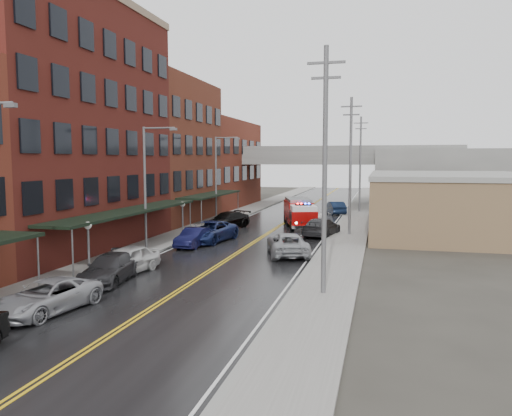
# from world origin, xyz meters

# --- Properties ---
(road) EXTENTS (11.00, 160.00, 0.02)m
(road) POSITION_xyz_m (0.00, 30.00, 0.01)
(road) COLOR black
(road) RESTS_ON ground
(sidewalk_left) EXTENTS (3.00, 160.00, 0.15)m
(sidewalk_left) POSITION_xyz_m (-7.30, 30.00, 0.07)
(sidewalk_left) COLOR slate
(sidewalk_left) RESTS_ON ground
(sidewalk_right) EXTENTS (3.00, 160.00, 0.15)m
(sidewalk_right) POSITION_xyz_m (7.30, 30.00, 0.07)
(sidewalk_right) COLOR slate
(sidewalk_right) RESTS_ON ground
(curb_left) EXTENTS (0.30, 160.00, 0.15)m
(curb_left) POSITION_xyz_m (-5.65, 30.00, 0.07)
(curb_left) COLOR gray
(curb_left) RESTS_ON ground
(curb_right) EXTENTS (0.30, 160.00, 0.15)m
(curb_right) POSITION_xyz_m (5.65, 30.00, 0.07)
(curb_right) COLOR gray
(curb_right) RESTS_ON ground
(brick_building_b) EXTENTS (9.00, 20.00, 18.00)m
(brick_building_b) POSITION_xyz_m (-13.30, 23.00, 9.00)
(brick_building_b) COLOR #4C1614
(brick_building_b) RESTS_ON ground
(brick_building_c) EXTENTS (9.00, 15.00, 15.00)m
(brick_building_c) POSITION_xyz_m (-13.30, 40.50, 7.50)
(brick_building_c) COLOR #5D251B
(brick_building_c) RESTS_ON ground
(brick_building_far) EXTENTS (9.00, 20.00, 12.00)m
(brick_building_far) POSITION_xyz_m (-13.30, 58.00, 6.00)
(brick_building_far) COLOR brown
(brick_building_far) RESTS_ON ground
(tan_building) EXTENTS (14.00, 22.00, 5.00)m
(tan_building) POSITION_xyz_m (16.00, 40.00, 2.50)
(tan_building) COLOR olive
(tan_building) RESTS_ON ground
(right_far_block) EXTENTS (18.00, 30.00, 8.00)m
(right_far_block) POSITION_xyz_m (18.00, 70.00, 4.00)
(right_far_block) COLOR slate
(right_far_block) RESTS_ON ground
(awning_1) EXTENTS (2.60, 18.00, 3.09)m
(awning_1) POSITION_xyz_m (-7.49, 23.00, 2.99)
(awning_1) COLOR black
(awning_1) RESTS_ON ground
(awning_2) EXTENTS (2.60, 13.00, 3.09)m
(awning_2) POSITION_xyz_m (-7.49, 40.50, 2.99)
(awning_2) COLOR black
(awning_2) RESTS_ON ground
(globe_lamp_1) EXTENTS (0.44, 0.44, 3.12)m
(globe_lamp_1) POSITION_xyz_m (-6.40, 16.00, 2.31)
(globe_lamp_1) COLOR #59595B
(globe_lamp_1) RESTS_ON ground
(globe_lamp_2) EXTENTS (0.44, 0.44, 3.12)m
(globe_lamp_2) POSITION_xyz_m (-6.40, 30.00, 2.31)
(globe_lamp_2) COLOR #59595B
(globe_lamp_2) RESTS_ON ground
(street_lamp_1) EXTENTS (2.64, 0.22, 9.00)m
(street_lamp_1) POSITION_xyz_m (-6.55, 24.00, 5.19)
(street_lamp_1) COLOR #59595B
(street_lamp_1) RESTS_ON ground
(street_lamp_2) EXTENTS (2.64, 0.22, 9.00)m
(street_lamp_2) POSITION_xyz_m (-6.55, 40.00, 5.19)
(street_lamp_2) COLOR #59595B
(street_lamp_2) RESTS_ON ground
(utility_pole_0) EXTENTS (1.80, 0.24, 12.00)m
(utility_pole_0) POSITION_xyz_m (7.20, 15.00, 6.31)
(utility_pole_0) COLOR #59595B
(utility_pole_0) RESTS_ON ground
(utility_pole_1) EXTENTS (1.80, 0.24, 12.00)m
(utility_pole_1) POSITION_xyz_m (7.20, 35.00, 6.31)
(utility_pole_1) COLOR #59595B
(utility_pole_1) RESTS_ON ground
(utility_pole_2) EXTENTS (1.80, 0.24, 12.00)m
(utility_pole_2) POSITION_xyz_m (7.20, 55.00, 6.31)
(utility_pole_2) COLOR #59595B
(utility_pole_2) RESTS_ON ground
(overpass) EXTENTS (40.00, 10.00, 7.50)m
(overpass) POSITION_xyz_m (0.00, 62.00, 5.99)
(overpass) COLOR slate
(overpass) RESTS_ON ground
(fire_truck) EXTENTS (4.69, 7.98, 2.78)m
(fire_truck) POSITION_xyz_m (2.10, 39.32, 1.50)
(fire_truck) COLOR #8F0706
(fire_truck) RESTS_ON ground
(parked_car_left_2) EXTENTS (3.08, 5.36, 1.41)m
(parked_car_left_2) POSITION_xyz_m (-4.17, 9.30, 0.70)
(parked_car_left_2) COLOR gray
(parked_car_left_2) RESTS_ON ground
(parked_car_left_3) EXTENTS (2.70, 5.34, 1.48)m
(parked_car_left_3) POSITION_xyz_m (-4.42, 14.93, 0.74)
(parked_car_left_3) COLOR #252528
(parked_car_left_3) RESTS_ON ground
(parked_car_left_4) EXTENTS (2.66, 5.05, 1.64)m
(parked_car_left_4) POSITION_xyz_m (-4.45, 16.80, 0.82)
(parked_car_left_4) COLOR #BDBDBD
(parked_car_left_4) RESTS_ON ground
(parked_car_left_5) EXTENTS (1.73, 4.44, 1.44)m
(parked_car_left_5) POSITION_xyz_m (-3.99, 26.35, 0.72)
(parked_car_left_5) COLOR #0E0F33
(parked_car_left_5) RESTS_ON ground
(parked_car_left_6) EXTENTS (3.68, 6.38, 1.67)m
(parked_car_left_6) POSITION_xyz_m (-3.60, 28.80, 0.84)
(parked_car_left_6) COLOR #141F4D
(parked_car_left_6) RESTS_ON ground
(parked_car_left_7) EXTENTS (3.95, 5.93, 1.60)m
(parked_car_left_7) POSITION_xyz_m (-4.57, 36.69, 0.80)
(parked_car_left_7) COLOR black
(parked_car_left_7) RESTS_ON ground
(parked_car_right_0) EXTENTS (4.15, 6.17, 1.57)m
(parked_car_right_0) POSITION_xyz_m (3.60, 24.76, 0.79)
(parked_car_right_0) COLOR gray
(parked_car_right_0) RESTS_ON ground
(parked_car_right_1) EXTENTS (3.22, 5.77, 1.58)m
(parked_car_right_1) POSITION_xyz_m (4.85, 34.20, 0.79)
(parked_car_right_1) COLOR #29292B
(parked_car_right_1) RESTS_ON ground
(parked_car_right_2) EXTENTS (1.89, 4.13, 1.37)m
(parked_car_right_2) POSITION_xyz_m (3.60, 41.80, 0.69)
(parked_car_right_2) COLOR white
(parked_car_right_2) RESTS_ON ground
(parked_car_right_3) EXTENTS (3.17, 5.07, 1.58)m
(parked_car_right_3) POSITION_xyz_m (4.41, 52.20, 0.79)
(parked_car_right_3) COLOR #0E1A33
(parked_car_right_3) RESTS_ON ground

